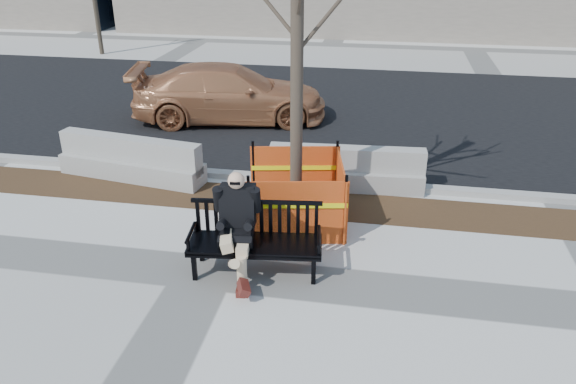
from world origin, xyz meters
name	(u,v)px	position (x,y,z in m)	size (l,w,h in m)	color
ground	(205,272)	(0.00, 0.00, 0.00)	(120.00, 120.00, 0.00)	beige
mulch_strip	(246,198)	(0.00, 2.60, 0.00)	(40.00, 1.20, 0.02)	#47301C
asphalt_street	(297,107)	(0.00, 8.80, 0.00)	(60.00, 10.40, 0.01)	black
curb	(257,177)	(0.00, 3.55, 0.06)	(60.00, 0.25, 0.12)	#9E9B93
bench	(256,271)	(0.77, 0.15, 0.00)	(2.06, 0.74, 1.10)	black
seated_man	(239,269)	(0.50, 0.17, 0.00)	(0.69, 1.15, 1.61)	black
tree_fence	(296,221)	(1.12, 1.86, 0.00)	(2.52, 2.52, 6.30)	#FF5422
sedan	(231,120)	(-1.61, 7.34, 0.00)	(2.11, 5.20, 1.51)	#B27046
jersey_barrier_left	(133,178)	(-2.61, 3.16, 0.00)	(3.21, 0.64, 0.92)	#9F9D95
jersey_barrier_right	(345,188)	(1.89, 3.46, 0.00)	(3.10, 0.62, 0.89)	#9E9B93
far_tree_left	(102,54)	(-9.27, 14.89, 0.00)	(2.00, 2.00, 5.39)	#453A2C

